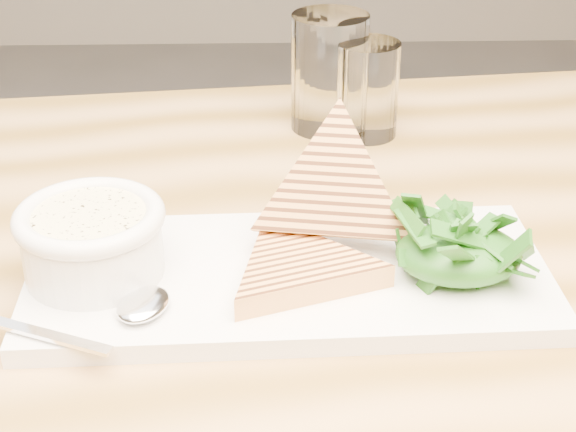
{
  "coord_description": "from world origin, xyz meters",
  "views": [
    {
      "loc": [
        -0.04,
        -0.51,
        1.15
      ],
      "look_at": [
        -0.02,
        0.07,
        0.82
      ],
      "focal_mm": 55.0,
      "sensor_mm": 36.0,
      "label": 1
    }
  ],
  "objects_px": {
    "platter": "(289,277)",
    "glass_far": "(367,89)",
    "table_top": "(372,285)",
    "glass_near": "(329,72)",
    "soup_bowl": "(93,249)"
  },
  "relations": [
    {
      "from": "platter",
      "to": "glass_near",
      "type": "xyz_separation_m",
      "value": [
        0.05,
        0.3,
        0.05
      ]
    },
    {
      "from": "table_top",
      "to": "glass_near",
      "type": "xyz_separation_m",
      "value": [
        -0.02,
        0.27,
        0.08
      ]
    },
    {
      "from": "table_top",
      "to": "glass_near",
      "type": "distance_m",
      "value": 0.29
    },
    {
      "from": "platter",
      "to": "glass_near",
      "type": "distance_m",
      "value": 0.31
    },
    {
      "from": "table_top",
      "to": "platter",
      "type": "height_order",
      "value": "platter"
    },
    {
      "from": "platter",
      "to": "soup_bowl",
      "type": "distance_m",
      "value": 0.15
    },
    {
      "from": "soup_bowl",
      "to": "glass_far",
      "type": "relative_size",
      "value": 1.05
    },
    {
      "from": "glass_near",
      "to": "glass_far",
      "type": "bearing_deg",
      "value": -28.32
    },
    {
      "from": "platter",
      "to": "soup_bowl",
      "type": "height_order",
      "value": "soup_bowl"
    },
    {
      "from": "platter",
      "to": "soup_bowl",
      "type": "bearing_deg",
      "value": -179.68
    },
    {
      "from": "glass_far",
      "to": "table_top",
      "type": "bearing_deg",
      "value": -94.61
    },
    {
      "from": "table_top",
      "to": "soup_bowl",
      "type": "bearing_deg",
      "value": -171.94
    },
    {
      "from": "glass_far",
      "to": "glass_near",
      "type": "bearing_deg",
      "value": 151.68
    },
    {
      "from": "platter",
      "to": "glass_far",
      "type": "relative_size",
      "value": 3.98
    },
    {
      "from": "glass_near",
      "to": "table_top",
      "type": "bearing_deg",
      "value": -86.49
    }
  ]
}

